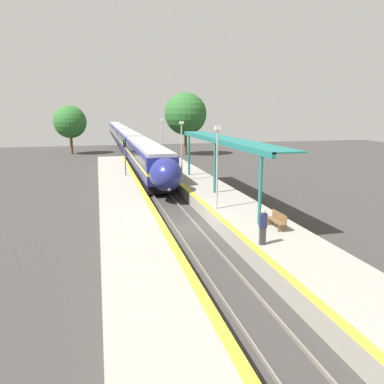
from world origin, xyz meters
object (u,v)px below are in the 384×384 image
(person_waiting, at_px, (263,226))
(platform_bench, at_px, (277,220))
(railway_signal, at_px, (125,157))
(lamppost_near, at_px, (217,162))
(lamppost_mid, at_px, (182,147))
(train, at_px, (125,137))
(lamppost_far, at_px, (162,139))

(person_waiting, bearing_deg, platform_bench, 49.42)
(railway_signal, bearing_deg, person_waiting, -77.09)
(person_waiting, bearing_deg, lamppost_near, 90.58)
(person_waiting, distance_m, lamppost_mid, 17.77)
(railway_signal, distance_m, lamppost_near, 15.37)
(train, relative_size, railway_signal, 21.27)
(train, bearing_deg, railway_signal, -93.96)
(platform_bench, height_order, person_waiting, person_waiting)
(lamppost_near, bearing_deg, lamppost_mid, 90.00)
(lamppost_near, distance_m, lamppost_far, 21.19)
(train, xyz_separation_m, lamppost_far, (2.28, -30.77, 1.84))
(train, bearing_deg, lamppost_far, -85.76)
(lamppost_near, xyz_separation_m, lamppost_mid, (0.00, 10.59, 0.00))
(lamppost_mid, distance_m, lamppost_far, 10.59)
(train, bearing_deg, lamppost_mid, -86.84)
(platform_bench, height_order, railway_signal, railway_signal)
(train, bearing_deg, person_waiting, -87.72)
(train, bearing_deg, lamppost_near, -87.49)
(person_waiting, xyz_separation_m, railway_signal, (-4.95, 21.57, 0.87))
(platform_bench, bearing_deg, train, 94.27)
(lamppost_mid, bearing_deg, lamppost_near, -90.00)
(railway_signal, relative_size, lamppost_far, 0.83)
(lamppost_mid, bearing_deg, person_waiting, -89.77)
(lamppost_mid, height_order, lamppost_far, same)
(railway_signal, relative_size, lamppost_near, 0.83)
(lamppost_near, height_order, lamppost_mid, same)
(lamppost_near, bearing_deg, person_waiting, -89.42)
(train, distance_m, railway_signal, 37.53)
(railway_signal, height_order, lamppost_mid, lamppost_mid)
(platform_bench, xyz_separation_m, person_waiting, (-1.89, -2.21, 0.47))
(railway_signal, bearing_deg, train, 86.04)
(lamppost_near, relative_size, lamppost_far, 1.00)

